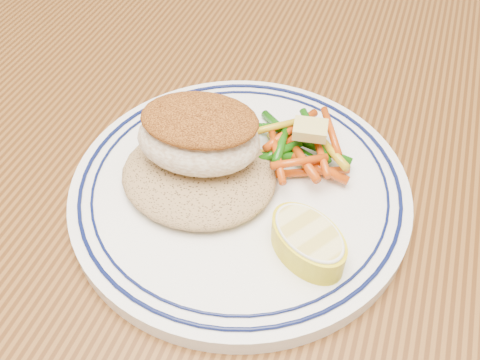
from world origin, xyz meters
name	(u,v)px	position (x,y,z in m)	size (l,w,h in m)	color
dining_table	(241,234)	(0.00, 0.00, 0.65)	(1.50, 0.90, 0.75)	#48270E
plate	(240,189)	(0.01, -0.03, 0.76)	(0.27, 0.27, 0.02)	white
rice_pilaf	(198,172)	(-0.02, -0.04, 0.78)	(0.12, 0.11, 0.02)	#96764B
fish_fillet	(199,134)	(-0.02, -0.03, 0.81)	(0.10, 0.08, 0.05)	beige
vegetable_pile	(295,146)	(0.04, 0.01, 0.78)	(0.09, 0.10, 0.03)	#15550A
butter_pat	(310,130)	(0.05, 0.01, 0.80)	(0.03, 0.02, 0.01)	#D6C569
lemon_wedge	(308,241)	(0.08, -0.08, 0.78)	(0.08, 0.08, 0.02)	yellow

